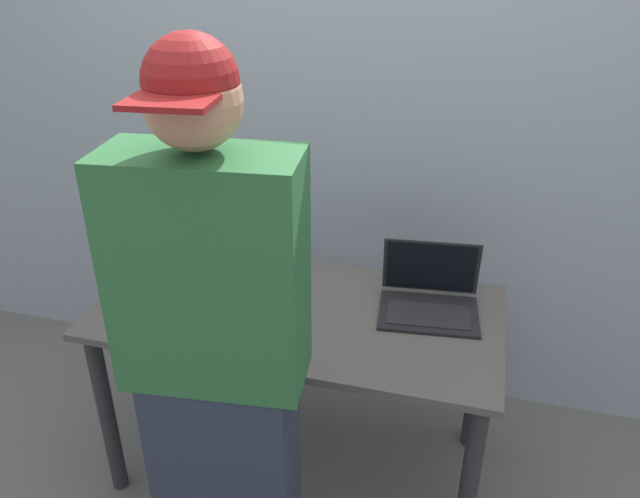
# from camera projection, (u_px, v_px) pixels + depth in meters

# --- Properties ---
(ground_plane) EXTENTS (8.00, 8.00, 0.00)m
(ground_plane) POSITION_uv_depth(u_px,v_px,m) (301.00, 462.00, 2.54)
(ground_plane) COLOR slate
(ground_plane) RESTS_ON ground
(desk) EXTENTS (1.42, 0.71, 0.74)m
(desk) POSITION_uv_depth(u_px,v_px,m) (299.00, 336.00, 2.25)
(desk) COLOR #56514C
(desk) RESTS_ON ground
(laptop) EXTENTS (0.37, 0.32, 0.22)m
(laptop) POSITION_uv_depth(u_px,v_px,m) (429.00, 296.00, 2.19)
(laptop) COLOR black
(laptop) RESTS_ON desk
(beer_bottle_brown) EXTENTS (0.07, 0.07, 0.27)m
(beer_bottle_brown) POSITION_uv_depth(u_px,v_px,m) (199.00, 253.00, 2.36)
(beer_bottle_brown) COLOR #333333
(beer_bottle_brown) RESTS_ON desk
(beer_bottle_dark) EXTENTS (0.07, 0.07, 0.27)m
(beer_bottle_dark) POSITION_uv_depth(u_px,v_px,m) (187.00, 246.00, 2.40)
(beer_bottle_dark) COLOR #1E5123
(beer_bottle_dark) RESTS_ON desk
(beer_bottle_amber) EXTENTS (0.07, 0.07, 0.32)m
(beer_bottle_amber) POSITION_uv_depth(u_px,v_px,m) (133.00, 254.00, 2.30)
(beer_bottle_amber) COLOR brown
(beer_bottle_amber) RESTS_ON desk
(beer_bottle_green) EXTENTS (0.07, 0.07, 0.28)m
(beer_bottle_green) POSITION_uv_depth(u_px,v_px,m) (174.00, 262.00, 2.29)
(beer_bottle_green) COLOR #472B14
(beer_bottle_green) RESTS_ON desk
(person_figure) EXTENTS (0.48, 0.32, 1.77)m
(person_figure) POSITION_uv_depth(u_px,v_px,m) (219.00, 377.00, 1.62)
(person_figure) COLOR #2D3347
(person_figure) RESTS_ON ground
(back_wall) EXTENTS (6.00, 0.10, 2.60)m
(back_wall) POSITION_uv_depth(u_px,v_px,m) (345.00, 105.00, 2.52)
(back_wall) COLOR #99A3AD
(back_wall) RESTS_ON ground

